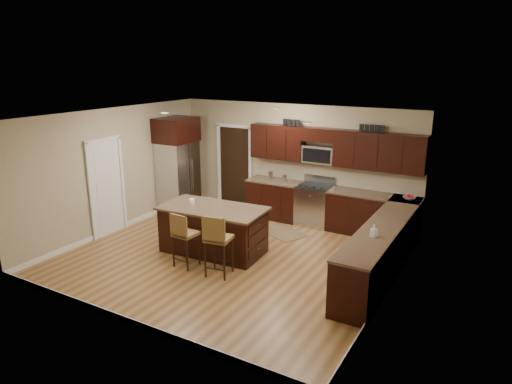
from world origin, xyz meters
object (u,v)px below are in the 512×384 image
Objects in this scene: island at (213,231)px; refrigerator at (178,164)px; range at (315,205)px; stool_mid at (183,234)px; stool_right at (217,239)px.

refrigerator is at bearing 139.11° from island.
range is 3.50m from stool_mid.
island is at bearing -114.37° from range.
stool_right reaches higher than range.
refrigerator reaches higher than island.
range is 0.53× the size of island.
stool_right is 0.48× the size of refrigerator.
island is at bearing -36.91° from refrigerator.
range is 3.33m from stool_right.
refrigerator is at bearing -166.34° from range.
island is 0.90× the size of refrigerator.
stool_mid is 0.44× the size of refrigerator.
stool_mid is (-1.17, -3.29, 0.17)m from range.
refrigerator is (-2.19, 1.65, 0.78)m from island.
stool_right reaches higher than stool_mid.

